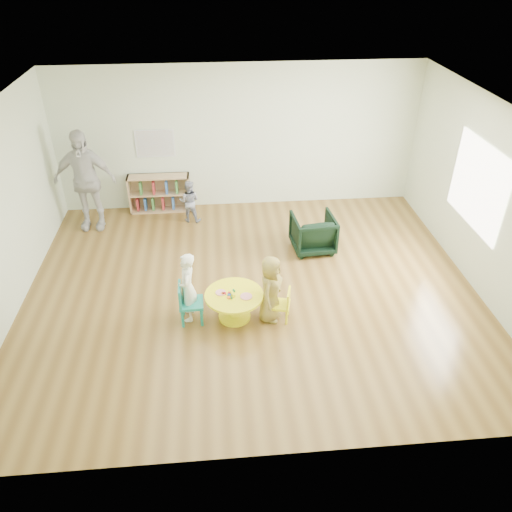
# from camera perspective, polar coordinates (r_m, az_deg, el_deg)

# --- Properties ---
(room) EXTENTS (7.10, 7.00, 2.80)m
(room) POSITION_cam_1_polar(r_m,az_deg,el_deg) (6.93, -0.48, 8.91)
(room) COLOR brown
(room) RESTS_ON ground
(activity_table) EXTENTS (0.84, 0.84, 0.46)m
(activity_table) POSITION_cam_1_polar(r_m,az_deg,el_deg) (7.16, -2.51, -5.21)
(activity_table) COLOR #FFFB15
(activity_table) RESTS_ON ground
(kid_chair_left) EXTENTS (0.34, 0.34, 0.63)m
(kid_chair_left) POSITION_cam_1_polar(r_m,az_deg,el_deg) (7.14, -7.79, -5.23)
(kid_chair_left) COLOR #198E7C
(kid_chair_left) RESTS_ON ground
(kid_chair_right) EXTENTS (0.33, 0.33, 0.51)m
(kid_chair_right) POSITION_cam_1_polar(r_m,az_deg,el_deg) (7.15, 3.07, -5.47)
(kid_chair_right) COLOR #FFFB15
(kid_chair_right) RESTS_ON ground
(bookshelf) EXTENTS (1.20, 0.30, 0.75)m
(bookshelf) POSITION_cam_1_polar(r_m,az_deg,el_deg) (10.20, -11.00, 7.07)
(bookshelf) COLOR tan
(bookshelf) RESTS_ON ground
(alphabet_poster) EXTENTS (0.74, 0.01, 0.54)m
(alphabet_poster) POSITION_cam_1_polar(r_m,az_deg,el_deg) (9.94, -11.47, 12.49)
(alphabet_poster) COLOR silver
(alphabet_poster) RESTS_ON ground
(armchair) EXTENTS (0.76, 0.78, 0.66)m
(armchair) POSITION_cam_1_polar(r_m,az_deg,el_deg) (8.75, 6.53, 2.64)
(armchair) COLOR black
(armchair) RESTS_ON ground
(child_left) EXTENTS (0.27, 0.40, 1.07)m
(child_left) POSITION_cam_1_polar(r_m,az_deg,el_deg) (7.08, -7.83, -3.59)
(child_left) COLOR white
(child_left) RESTS_ON ground
(child_right) EXTENTS (0.49, 0.59, 1.03)m
(child_right) POSITION_cam_1_polar(r_m,az_deg,el_deg) (7.02, 1.68, -3.81)
(child_right) COLOR yellow
(child_right) RESTS_ON ground
(toddler) EXTENTS (0.46, 0.39, 0.83)m
(toddler) POSITION_cam_1_polar(r_m,az_deg,el_deg) (9.66, -7.63, 6.22)
(toddler) COLOR #1C2747
(toddler) RESTS_ON ground
(adult_caretaker) EXTENTS (1.14, 0.54, 1.90)m
(adult_caretaker) POSITION_cam_1_polar(r_m,az_deg,el_deg) (9.67, -18.97, 8.17)
(adult_caretaker) COLOR beige
(adult_caretaker) RESTS_ON ground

